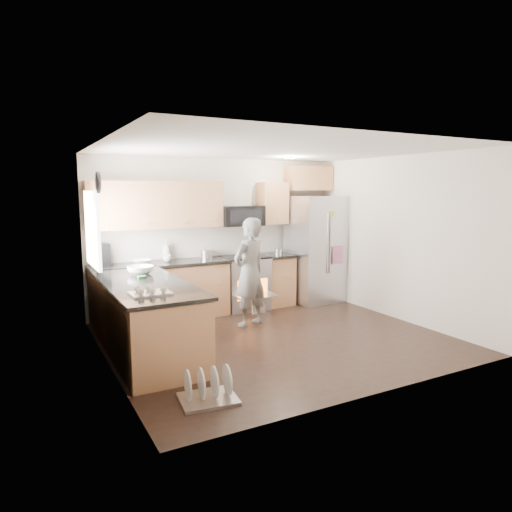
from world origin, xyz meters
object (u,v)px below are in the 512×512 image
person (250,272)px  stove_range (244,270)px  refrigerator (316,249)px  dish_rack (208,392)px

person → stove_range: bearing=-130.3°
stove_range → person: (-0.38, -0.95, 0.15)m
stove_range → person: bearing=-111.8°
stove_range → refrigerator: refrigerator is taller
refrigerator → dish_rack: 4.49m
refrigerator → person: refrigerator is taller
stove_range → dish_rack: 3.63m
stove_range → refrigerator: bearing=-6.0°
refrigerator → dish_rack: refrigerator is taller
stove_range → dish_rack: bearing=-122.4°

